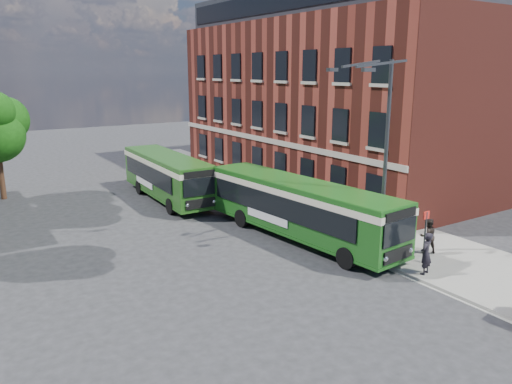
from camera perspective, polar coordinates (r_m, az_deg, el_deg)
ground at (r=23.14m, az=1.27°, el=-7.89°), size 120.00×120.00×0.00m
pavement at (r=33.18m, az=3.62°, el=-1.02°), size 6.00×48.00×0.15m
kerb_line at (r=31.55m, az=-0.87°, el=-1.91°), size 0.12×48.00×0.01m
brick_office at (r=39.61m, az=8.63°, el=11.37°), size 12.10×26.00×14.20m
street_lamp at (r=23.42m, az=14.02°, el=4.15°), size 2.96×2.38×9.00m
bus_stop_sign at (r=23.36m, az=18.76°, el=-4.51°), size 0.35×0.08×2.52m
bus_front at (r=25.71m, az=4.92°, el=-1.39°), size 3.76×12.65×3.02m
bus_rear at (r=33.89m, az=-10.10°, el=2.15°), size 2.91×10.82×3.02m
pedestrian_a at (r=22.23m, az=18.86°, el=-6.67°), size 0.77×0.62×1.82m
pedestrian_b at (r=24.76m, az=19.05°, el=-4.77°), size 0.99×0.89×1.67m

